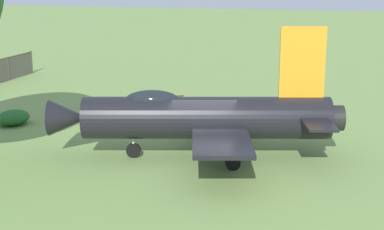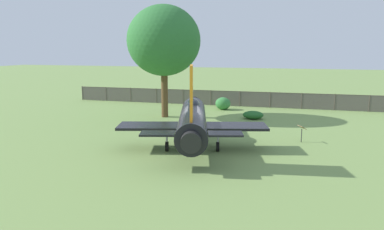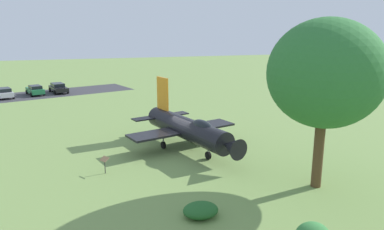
# 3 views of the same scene
# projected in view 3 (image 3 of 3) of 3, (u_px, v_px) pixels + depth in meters

# --- Properties ---
(ground_plane) EXTENTS (200.00, 200.00, 0.00)m
(ground_plane) POSITION_uv_depth(u_px,v_px,m) (186.00, 148.00, 29.13)
(ground_plane) COLOR #75934C
(parking_strip) EXTENTS (18.42, 36.93, 0.00)m
(parking_strip) POSITION_uv_depth(u_px,v_px,m) (7.00, 98.00, 51.11)
(parking_strip) COLOR #38383D
(parking_strip) RESTS_ON ground_plane
(display_jet) EXTENTS (11.85, 9.44, 5.39)m
(display_jet) POSITION_uv_depth(u_px,v_px,m) (189.00, 129.00, 28.44)
(display_jet) COLOR black
(display_jet) RESTS_ON ground_plane
(shade_tree) EXTENTS (6.83, 6.54, 10.10)m
(shade_tree) POSITION_uv_depth(u_px,v_px,m) (325.00, 74.00, 20.51)
(shade_tree) COLOR brown
(shade_tree) RESTS_ON ground_plane
(shrub_by_tree) EXTENTS (1.54, 1.84, 0.72)m
(shrub_by_tree) POSITION_uv_depth(u_px,v_px,m) (201.00, 210.00, 18.40)
(shrub_by_tree) COLOR #235B26
(shrub_by_tree) RESTS_ON ground_plane
(info_plaque) EXTENTS (0.72, 0.65, 1.14)m
(info_plaque) POSITION_uv_depth(u_px,v_px,m) (105.00, 161.00, 23.86)
(info_plaque) COLOR #333333
(info_plaque) RESTS_ON ground_plane
(parked_car_black) EXTENTS (5.13, 3.12, 1.43)m
(parked_car_black) POSITION_uv_depth(u_px,v_px,m) (58.00, 88.00, 55.07)
(parked_car_black) COLOR black
(parked_car_black) RESTS_ON ground_plane
(parked_car_green) EXTENTS (4.51, 3.01, 1.45)m
(parked_car_green) POSITION_uv_depth(u_px,v_px,m) (35.00, 90.00, 53.02)
(parked_car_green) COLOR #1E6B3D
(parked_car_green) RESTS_ON ground_plane
(parked_car_silver) EXTENTS (4.75, 3.13, 1.45)m
(parked_car_silver) POSITION_uv_depth(u_px,v_px,m) (4.00, 93.00, 50.68)
(parked_car_silver) COLOR #B2B5BA
(parked_car_silver) RESTS_ON ground_plane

